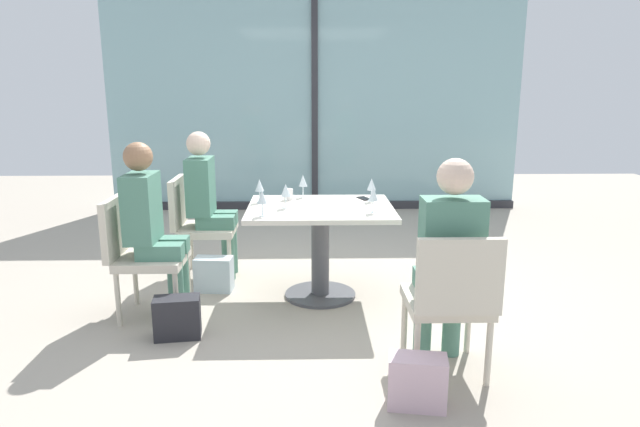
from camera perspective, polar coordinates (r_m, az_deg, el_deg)
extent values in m
plane|color=#A89E8E|center=(4.49, 0.03, -8.40)|extent=(12.00, 12.00, 0.00)
cube|color=#8DB7BC|center=(7.38, -0.55, 10.85)|extent=(5.36, 0.03, 2.70)
cube|color=#2D2D33|center=(7.35, -0.55, 10.84)|extent=(0.08, 0.06, 2.70)
cube|color=#2D2D33|center=(7.52, -0.53, 0.89)|extent=(5.36, 0.10, 0.10)
cube|color=silver|center=(4.28, 0.03, 0.50)|extent=(1.11, 0.90, 0.04)
cylinder|color=#4C4C51|center=(4.37, 0.03, -4.17)|extent=(0.14, 0.14, 0.69)
cylinder|color=#4C4C51|center=(4.49, 0.03, -8.25)|extent=(0.56, 0.56, 0.02)
cube|color=beige|center=(3.34, 12.74, -8.77)|extent=(0.46, 0.46, 0.06)
cube|color=beige|center=(3.03, 14.09, -6.31)|extent=(0.46, 0.05, 0.42)
cylinder|color=beige|center=(3.66, 14.90, -10.75)|extent=(0.04, 0.04, 0.39)
cylinder|color=beige|center=(3.57, 8.60, -11.05)|extent=(0.04, 0.04, 0.39)
cylinder|color=beige|center=(3.31, 16.83, -13.50)|extent=(0.04, 0.04, 0.39)
cylinder|color=beige|center=(3.22, 9.83, -13.96)|extent=(0.04, 0.04, 0.39)
cube|color=beige|center=(4.91, -11.32, -1.60)|extent=(0.46, 0.46, 0.06)
cube|color=beige|center=(4.91, -14.33, 1.11)|extent=(0.05, 0.46, 0.42)
cylinder|color=beige|center=(4.75, -9.23, -4.84)|extent=(0.04, 0.04, 0.39)
cylinder|color=beige|center=(5.13, -8.63, -3.46)|extent=(0.04, 0.04, 0.39)
cylinder|color=beige|center=(4.82, -13.95, -4.79)|extent=(0.04, 0.04, 0.39)
cylinder|color=beige|center=(5.20, -13.01, -3.44)|extent=(0.04, 0.04, 0.39)
cube|color=beige|center=(4.18, -16.72, -4.51)|extent=(0.46, 0.46, 0.06)
cube|color=beige|center=(4.19, -20.23, -1.32)|extent=(0.05, 0.46, 0.42)
cylinder|color=beige|center=(4.03, -14.47, -8.47)|extent=(0.04, 0.04, 0.39)
cylinder|color=beige|center=(4.39, -13.31, -6.56)|extent=(0.04, 0.04, 0.39)
cylinder|color=beige|center=(4.13, -19.93, -8.27)|extent=(0.04, 0.04, 0.39)
cylinder|color=beige|center=(4.49, -18.34, -6.44)|extent=(0.04, 0.04, 0.39)
cylinder|color=#4C7F6B|center=(3.60, 13.32, -10.56)|extent=(0.11, 0.11, 0.45)
cube|color=#4C7F6B|center=(3.41, 13.97, -6.88)|extent=(0.13, 0.32, 0.11)
cylinder|color=#4C7F6B|center=(3.56, 10.46, -10.70)|extent=(0.11, 0.11, 0.45)
cube|color=#4C7F6B|center=(3.37, 10.99, -6.99)|extent=(0.13, 0.32, 0.11)
cube|color=#4C7F6B|center=(3.18, 13.30, -2.73)|extent=(0.34, 0.20, 0.48)
sphere|color=beige|center=(3.10, 13.65, 3.68)|extent=(0.20, 0.20, 0.20)
cylinder|color=#4C7F6B|center=(4.85, -9.35, -4.10)|extent=(0.11, 0.11, 0.45)
cube|color=#4C7F6B|center=(4.79, -10.61, -0.89)|extent=(0.32, 0.13, 0.11)
cylinder|color=#4C7F6B|center=(5.02, -9.07, -3.49)|extent=(0.11, 0.11, 0.45)
cube|color=#4C7F6B|center=(4.96, -10.28, -0.39)|extent=(0.32, 0.13, 0.11)
cube|color=#4C7F6B|center=(4.84, -12.11, 2.75)|extent=(0.20, 0.34, 0.48)
sphere|color=beige|center=(4.79, -12.32, 6.99)|extent=(0.20, 0.20, 0.20)
cylinder|color=#4C7F6B|center=(4.12, -14.48, -7.51)|extent=(0.11, 0.11, 0.45)
cube|color=#4C7F6B|center=(4.06, -16.03, -3.77)|extent=(0.32, 0.13, 0.11)
cylinder|color=#4C7F6B|center=(4.28, -13.95, -6.67)|extent=(0.11, 0.11, 0.45)
cube|color=#4C7F6B|center=(4.22, -15.43, -3.06)|extent=(0.32, 0.13, 0.11)
cube|color=#4C7F6B|center=(4.10, -17.74, 0.57)|extent=(0.20, 0.34, 0.48)
sphere|color=#936B4C|center=(4.04, -18.09, 5.55)|extent=(0.20, 0.20, 0.20)
cylinder|color=silver|center=(3.99, -5.89, -0.20)|extent=(0.06, 0.06, 0.00)
cylinder|color=silver|center=(3.98, -5.90, 0.43)|extent=(0.01, 0.01, 0.08)
cone|color=silver|center=(3.96, -5.93, 1.70)|extent=(0.07, 0.07, 0.09)
cylinder|color=silver|center=(4.63, -1.74, 1.74)|extent=(0.06, 0.06, 0.00)
cylinder|color=silver|center=(4.62, -1.74, 2.28)|extent=(0.01, 0.01, 0.08)
cone|color=silver|center=(4.61, -1.75, 3.38)|extent=(0.07, 0.07, 0.09)
cylinder|color=silver|center=(4.48, 5.25, 1.30)|extent=(0.06, 0.06, 0.00)
cylinder|color=silver|center=(4.47, 5.26, 1.86)|extent=(0.01, 0.01, 0.08)
cone|color=silver|center=(4.46, 5.29, 3.00)|extent=(0.07, 0.07, 0.09)
cylinder|color=silver|center=(4.45, -6.16, 1.19)|extent=(0.06, 0.06, 0.00)
cylinder|color=silver|center=(4.44, -6.18, 1.76)|extent=(0.01, 0.01, 0.08)
cone|color=silver|center=(4.42, -6.21, 2.90)|extent=(0.07, 0.07, 0.09)
cylinder|color=silver|center=(4.23, -3.50, 0.62)|extent=(0.06, 0.06, 0.00)
cylinder|color=silver|center=(4.22, -3.51, 1.21)|extent=(0.01, 0.01, 0.08)
cone|color=silver|center=(4.21, -3.53, 2.41)|extent=(0.07, 0.07, 0.09)
cylinder|color=silver|center=(4.09, 5.44, 0.15)|extent=(0.06, 0.06, 0.00)
cylinder|color=silver|center=(4.08, 5.45, 0.76)|extent=(0.01, 0.01, 0.08)
cone|color=silver|center=(4.06, 5.48, 2.00)|extent=(0.07, 0.07, 0.09)
cylinder|color=white|center=(4.51, -3.26, 1.96)|extent=(0.08, 0.08, 0.09)
cube|color=black|center=(4.57, 4.53, 1.55)|extent=(0.12, 0.16, 0.01)
cube|color=beige|center=(3.07, 9.90, -16.57)|extent=(0.32, 0.21, 0.28)
cube|color=silver|center=(4.63, -10.79, -6.10)|extent=(0.31, 0.19, 0.28)
cube|color=#232328|center=(3.87, -14.37, -10.25)|extent=(0.32, 0.20, 0.28)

